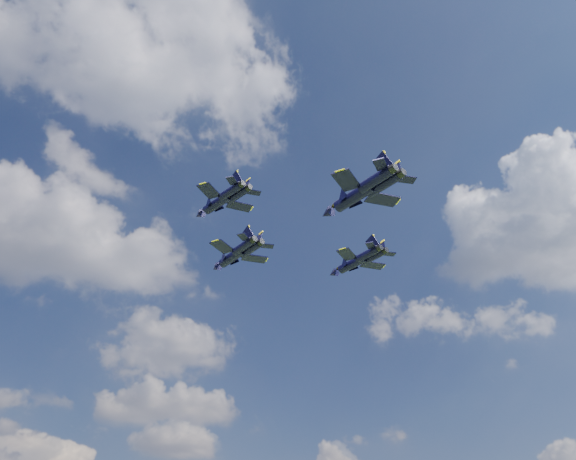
% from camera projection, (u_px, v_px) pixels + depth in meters
% --- Properties ---
extents(jet_lead, '(12.19, 16.66, 3.93)m').
position_uv_depth(jet_lead, '(231.00, 257.00, 109.12)').
color(jet_lead, black).
extents(jet_left, '(9.92, 13.65, 3.25)m').
position_uv_depth(jet_left, '(216.00, 204.00, 90.04)').
color(jet_left, black).
extents(jet_right, '(11.22, 15.38, 3.63)m').
position_uv_depth(jet_right, '(351.00, 264.00, 107.13)').
color(jet_right, black).
extents(jet_slot, '(12.67, 17.36, 4.10)m').
position_uv_depth(jet_slot, '(352.00, 198.00, 85.73)').
color(jet_slot, black).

